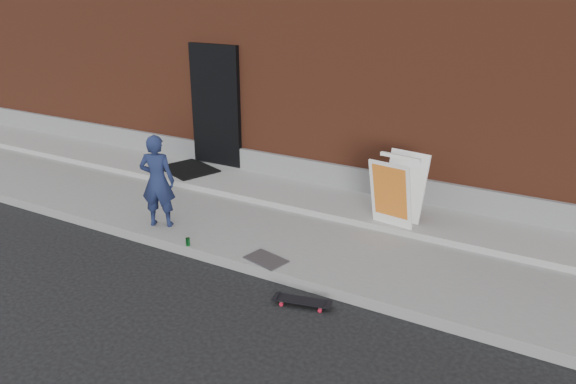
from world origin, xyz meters
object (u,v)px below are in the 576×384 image
Objects in this scene: skateboard at (302,301)px; soda_can at (188,242)px; pizza_sign at (397,190)px; child at (157,181)px.

skateboard is 6.23× the size of soda_can.
skateboard is 2.43m from pizza_sign.
soda_can is (0.80, -0.35, -0.64)m from child.
soda_can is (-1.99, 0.36, 0.14)m from skateboard.
pizza_sign is at bearing -175.84° from child.
child is 3.50m from pizza_sign.
soda_can reaches higher than skateboard.
soda_can is at bearing 169.76° from skateboard.
child is at bearing -152.86° from pizza_sign.
pizza_sign is at bearing 82.13° from skateboard.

